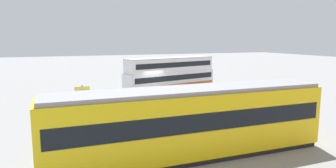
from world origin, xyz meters
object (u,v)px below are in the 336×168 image
(info_sign, at_px, (82,94))
(tram_yellow, at_px, (191,121))
(pedestrian_near_railing, at_px, (138,93))
(double_decker_bus, at_px, (170,73))

(info_sign, bearing_deg, tram_yellow, 111.21)
(pedestrian_near_railing, bearing_deg, info_sign, 23.79)
(tram_yellow, distance_m, pedestrian_near_railing, 13.39)
(double_decker_bus, xyz_separation_m, tram_yellow, (7.11, 20.29, -0.09))
(tram_yellow, height_order, pedestrian_near_railing, tram_yellow)
(double_decker_bus, bearing_deg, tram_yellow, 70.69)
(pedestrian_near_railing, distance_m, info_sign, 5.81)
(double_decker_bus, distance_m, info_sign, 14.70)
(double_decker_bus, xyz_separation_m, info_sign, (11.38, 9.30, -0.28))
(double_decker_bus, bearing_deg, info_sign, 39.26)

